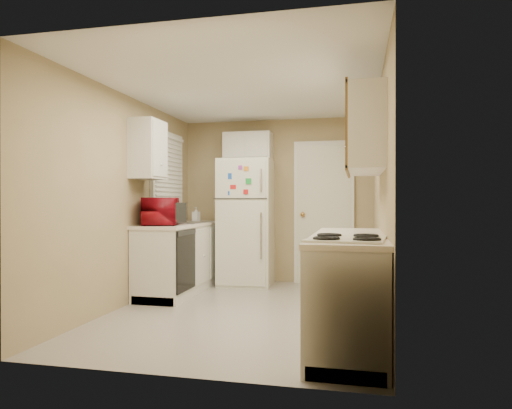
# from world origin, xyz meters

# --- Properties ---
(floor) EXTENTS (3.80, 3.80, 0.00)m
(floor) POSITION_xyz_m (0.00, 0.00, 0.00)
(floor) COLOR #B2ABA0
(floor) RESTS_ON ground
(ceiling) EXTENTS (3.80, 3.80, 0.00)m
(ceiling) POSITION_xyz_m (0.00, 0.00, 2.40)
(ceiling) COLOR white
(ceiling) RESTS_ON floor
(wall_left) EXTENTS (3.80, 3.80, 0.00)m
(wall_left) POSITION_xyz_m (-1.40, 0.00, 1.20)
(wall_left) COLOR tan
(wall_left) RESTS_ON floor
(wall_right) EXTENTS (3.80, 3.80, 0.00)m
(wall_right) POSITION_xyz_m (1.40, 0.00, 1.20)
(wall_right) COLOR tan
(wall_right) RESTS_ON floor
(wall_back) EXTENTS (2.80, 2.80, 0.00)m
(wall_back) POSITION_xyz_m (0.00, 1.90, 1.20)
(wall_back) COLOR tan
(wall_back) RESTS_ON floor
(wall_front) EXTENTS (2.80, 2.80, 0.00)m
(wall_front) POSITION_xyz_m (0.00, -1.90, 1.20)
(wall_front) COLOR tan
(wall_front) RESTS_ON floor
(left_counter) EXTENTS (0.60, 1.80, 0.90)m
(left_counter) POSITION_xyz_m (-1.10, 0.90, 0.45)
(left_counter) COLOR silver
(left_counter) RESTS_ON floor
(dishwasher) EXTENTS (0.03, 0.58, 0.72)m
(dishwasher) POSITION_xyz_m (-0.81, 0.30, 0.49)
(dishwasher) COLOR black
(dishwasher) RESTS_ON floor
(sink) EXTENTS (0.54, 0.74, 0.16)m
(sink) POSITION_xyz_m (-1.10, 1.05, 0.86)
(sink) COLOR gray
(sink) RESTS_ON left_counter
(microwave) EXTENTS (0.67, 0.51, 0.40)m
(microwave) POSITION_xyz_m (-1.15, 0.37, 1.05)
(microwave) COLOR maroon
(microwave) RESTS_ON left_counter
(soap_bottle) EXTENTS (0.11, 0.11, 0.20)m
(soap_bottle) POSITION_xyz_m (-1.15, 1.59, 1.00)
(soap_bottle) COLOR silver
(soap_bottle) RESTS_ON left_counter
(window_blinds) EXTENTS (0.10, 0.98, 1.08)m
(window_blinds) POSITION_xyz_m (-1.36, 1.05, 1.60)
(window_blinds) COLOR silver
(window_blinds) RESTS_ON wall_left
(upper_cabinet_left) EXTENTS (0.30, 0.45, 0.70)m
(upper_cabinet_left) POSITION_xyz_m (-1.25, 0.22, 1.80)
(upper_cabinet_left) COLOR silver
(upper_cabinet_left) RESTS_ON wall_left
(refrigerator) EXTENTS (0.77, 0.75, 1.78)m
(refrigerator) POSITION_xyz_m (-0.37, 1.55, 0.89)
(refrigerator) COLOR beige
(refrigerator) RESTS_ON floor
(cabinet_over_fridge) EXTENTS (0.70, 0.30, 0.40)m
(cabinet_over_fridge) POSITION_xyz_m (-0.40, 1.75, 2.00)
(cabinet_over_fridge) COLOR silver
(cabinet_over_fridge) RESTS_ON wall_back
(interior_door) EXTENTS (0.86, 0.06, 2.08)m
(interior_door) POSITION_xyz_m (0.70, 1.86, 1.02)
(interior_door) COLOR beige
(interior_door) RESTS_ON floor
(right_counter) EXTENTS (0.60, 2.00, 0.90)m
(right_counter) POSITION_xyz_m (1.10, -0.80, 0.45)
(right_counter) COLOR silver
(right_counter) RESTS_ON floor
(stove) EXTENTS (0.61, 0.72, 0.81)m
(stove) POSITION_xyz_m (1.10, -1.34, 0.40)
(stove) COLOR beige
(stove) RESTS_ON floor
(upper_cabinet_right) EXTENTS (0.30, 1.20, 0.70)m
(upper_cabinet_right) POSITION_xyz_m (1.25, -0.50, 1.80)
(upper_cabinet_right) COLOR silver
(upper_cabinet_right) RESTS_ON wall_right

